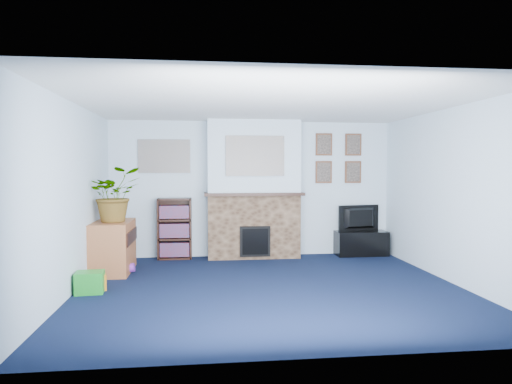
{
  "coord_description": "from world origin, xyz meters",
  "views": [
    {
      "loc": [
        -0.87,
        -5.85,
        1.57
      ],
      "look_at": [
        -0.08,
        1.01,
        1.21
      ],
      "focal_mm": 32.0,
      "sensor_mm": 36.0,
      "label": 1
    }
  ],
  "objects": [
    {
      "name": "mantel_clock",
      "position": [
        0.01,
        2.0,
        1.22
      ],
      "size": [
        0.09,
        0.05,
        0.13
      ],
      "primitive_type": "cube",
      "color": "gold",
      "rests_on": "chimney_breast"
    },
    {
      "name": "wall_left",
      "position": [
        -2.5,
        0.0,
        1.2
      ],
      "size": [
        0.04,
        4.5,
        2.4
      ],
      "primitive_type": "cube",
      "color": "silver",
      "rests_on": "ground"
    },
    {
      "name": "green_crate",
      "position": [
        -2.3,
        0.01,
        0.14
      ],
      "size": [
        0.36,
        0.3,
        0.27
      ],
      "primitive_type": "cube",
      "rotation": [
        0.0,
        0.0,
        0.08
      ],
      "color": "#198C26",
      "rests_on": "ground"
    },
    {
      "name": "mantel_teddy",
      "position": [
        -0.48,
        2.0,
        1.22
      ],
      "size": [
        0.13,
        0.13,
        0.13
      ],
      "primitive_type": "sphere",
      "color": "slate",
      "rests_on": "chimney_breast"
    },
    {
      "name": "collage_left",
      "position": [
        -1.55,
        2.23,
        1.78
      ],
      "size": [
        0.9,
        0.03,
        0.58
      ],
      "primitive_type": "cube",
      "color": "gray",
      "rests_on": "wall_back"
    },
    {
      "name": "portrait_bl",
      "position": [
        1.3,
        2.23,
        1.5
      ],
      "size": [
        0.3,
        0.03,
        0.4
      ],
      "primitive_type": "cube",
      "color": "brown",
      "rests_on": "wall_back"
    },
    {
      "name": "mantel_candle",
      "position": [
        0.27,
        2.0,
        1.23
      ],
      "size": [
        0.06,
        0.06,
        0.18
      ],
      "primitive_type": "cylinder",
      "color": "#B2BFC6",
      "rests_on": "chimney_breast"
    },
    {
      "name": "wall_front",
      "position": [
        0.0,
        -2.25,
        1.2
      ],
      "size": [
        5.0,
        0.04,
        2.4
      ],
      "primitive_type": "cube",
      "color": "silver",
      "rests_on": "ground"
    },
    {
      "name": "portrait_tl",
      "position": [
        1.3,
        2.23,
        2.0
      ],
      "size": [
        0.3,
        0.03,
        0.4
      ],
      "primitive_type": "cube",
      "color": "brown",
      "rests_on": "wall_back"
    },
    {
      "name": "tv_stand",
      "position": [
        1.95,
        2.03,
        0.22
      ],
      "size": [
        0.92,
        0.39,
        0.44
      ],
      "primitive_type": "cube",
      "color": "black",
      "rests_on": "ground"
    },
    {
      "name": "toy_ball",
      "position": [
        -2.35,
        0.28,
        0.09
      ],
      "size": [
        0.19,
        0.19,
        0.19
      ],
      "primitive_type": "sphere",
      "color": "#198C26",
      "rests_on": "ground"
    },
    {
      "name": "toy_block",
      "position": [
        -2.21,
        0.14,
        0.11
      ],
      "size": [
        0.2,
        0.2,
        0.2
      ],
      "primitive_type": "cube",
      "rotation": [
        0.0,
        0.0,
        0.27
      ],
      "color": "orange",
      "rests_on": "ground"
    },
    {
      "name": "toy_tube",
      "position": [
        -2.04,
        1.06,
        0.07
      ],
      "size": [
        0.3,
        0.13,
        0.17
      ],
      "primitive_type": "cylinder",
      "rotation": [
        0.0,
        1.43,
        0.0
      ],
      "color": "purple",
      "rests_on": "ground"
    },
    {
      "name": "portrait_br",
      "position": [
        1.85,
        2.23,
        1.5
      ],
      "size": [
        0.3,
        0.03,
        0.4
      ],
      "primitive_type": "cube",
      "color": "brown",
      "rests_on": "wall_back"
    },
    {
      "name": "mantel_can",
      "position": [
        0.75,
        2.0,
        1.21
      ],
      "size": [
        0.05,
        0.05,
        0.11
      ],
      "primitive_type": "cylinder",
      "color": "orange",
      "rests_on": "chimney_breast"
    },
    {
      "name": "wall_back",
      "position": [
        0.0,
        2.25,
        1.2
      ],
      "size": [
        5.0,
        0.04,
        2.4
      ],
      "primitive_type": "cube",
      "color": "silver",
      "rests_on": "ground"
    },
    {
      "name": "floor",
      "position": [
        0.0,
        0.0,
        0.0
      ],
      "size": [
        5.0,
        4.5,
        0.01
      ],
      "primitive_type": "cube",
      "color": "black",
      "rests_on": "ground"
    },
    {
      "name": "ceiling",
      "position": [
        0.0,
        0.0,
        2.4
      ],
      "size": [
        5.0,
        4.5,
        0.01
      ],
      "primitive_type": "cube",
      "color": "white",
      "rests_on": "wall_back"
    },
    {
      "name": "sideboard",
      "position": [
        -2.24,
        1.18,
        0.35
      ],
      "size": [
        0.55,
        0.99,
        0.77
      ],
      "primitive_type": "cube",
      "color": "#9D5832",
      "rests_on": "ground"
    },
    {
      "name": "television",
      "position": [
        1.95,
        2.05,
        0.67
      ],
      "size": [
        0.81,
        0.28,
        0.47
      ],
      "primitive_type": "imported",
      "rotation": [
        0.0,
        0.0,
        3.36
      ],
      "color": "black",
      "rests_on": "tv_stand"
    },
    {
      "name": "portrait_tr",
      "position": [
        1.85,
        2.23,
        2.0
      ],
      "size": [
        0.3,
        0.03,
        0.4
      ],
      "primitive_type": "cube",
      "color": "brown",
      "rests_on": "wall_back"
    },
    {
      "name": "chimney_breast",
      "position": [
        0.0,
        2.05,
        1.18
      ],
      "size": [
        1.72,
        0.5,
        2.4
      ],
      "color": "brown",
      "rests_on": "ground"
    },
    {
      "name": "bookshelf",
      "position": [
        -1.37,
        2.11,
        0.5
      ],
      "size": [
        0.58,
        0.28,
        1.05
      ],
      "color": "black",
      "rests_on": "ground"
    },
    {
      "name": "potted_plant",
      "position": [
        -2.19,
        1.13,
        1.18
      ],
      "size": [
        0.94,
        0.89,
        0.82
      ],
      "primitive_type": "imported",
      "rotation": [
        0.0,
        0.0,
        0.45
      ],
      "color": "#26661E",
      "rests_on": "sideboard"
    },
    {
      "name": "wall_right",
      "position": [
        2.5,
        0.0,
        1.2
      ],
      "size": [
        0.04,
        4.5,
        2.4
      ],
      "primitive_type": "cube",
      "color": "silver",
      "rests_on": "ground"
    },
    {
      "name": "collage_main",
      "position": [
        0.0,
        1.84,
        1.78
      ],
      "size": [
        1.0,
        0.03,
        0.68
      ],
      "primitive_type": "cube",
      "color": "gray",
      "rests_on": "chimney_breast"
    }
  ]
}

